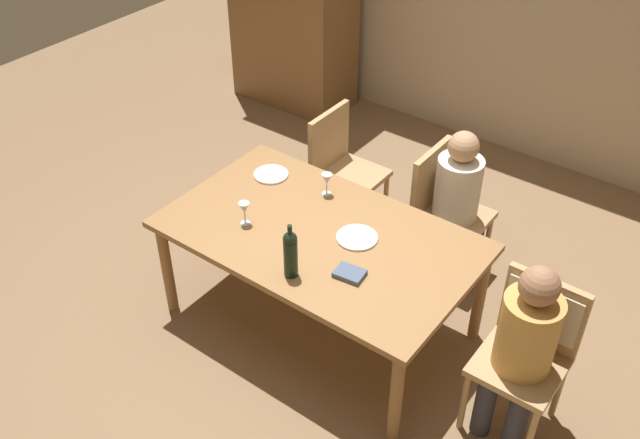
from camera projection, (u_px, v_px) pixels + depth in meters
The scene contains 14 objects.
ground_plane at pixel (320, 321), 4.64m from camera, with size 10.00×10.00×0.00m, color #846647.
dining_table at pixel (320, 242), 4.24m from camera, with size 1.84×1.10×0.73m.
chair_far_right at pixel (443, 204), 4.75m from camera, with size 0.44×0.44×0.92m.
chair_right_end at pixel (533, 334), 3.73m from camera, with size 0.44×0.46×0.92m.
chair_far_left at pixel (341, 164), 5.14m from camera, with size 0.44×0.44×0.92m.
person_woman_host at pixel (460, 196), 4.63m from camera, with size 0.34×0.30×1.11m.
person_man_bearded at pixel (524, 343), 3.60m from camera, with size 0.30×0.35×1.13m.
wine_bottle_tall_green at pixel (291, 253), 3.81m from camera, with size 0.08×0.08×0.34m.
wine_glass_near_left at pixel (327, 180), 4.44m from camera, with size 0.07×0.07×0.15m.
wine_glass_centre at pixel (244, 209), 4.20m from camera, with size 0.07×0.07×0.15m.
dinner_plate_host at pixel (271, 174), 4.67m from camera, with size 0.23×0.23×0.01m, color silver.
dinner_plate_guest_left at pixel (357, 238), 4.15m from camera, with size 0.24×0.24×0.01m, color silver.
folded_napkin at pixel (350, 274), 3.89m from camera, with size 0.16×0.12×0.03m, color #4C5B75.
handbag at pixel (389, 232), 5.19m from camera, with size 0.28×0.12×0.22m, color brown.
Camera 1 is at (1.96, -2.63, 3.34)m, focal length 40.11 mm.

